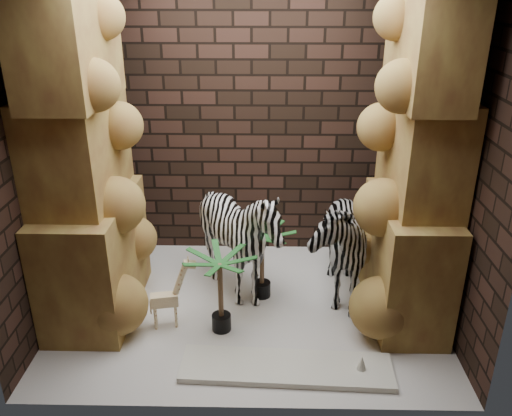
{
  "coord_description": "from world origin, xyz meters",
  "views": [
    {
      "loc": [
        0.15,
        -4.15,
        2.88
      ],
      "look_at": [
        0.07,
        0.15,
        0.98
      ],
      "focal_mm": 36.76,
      "sensor_mm": 36.0,
      "label": 1
    }
  ],
  "objects_px": {
    "surfboard": "(286,368)",
    "giraffe_toy": "(164,293)",
    "zebra_right": "(334,231)",
    "zebra_left": "(240,245)",
    "palm_front": "(262,263)",
    "palm_back": "(221,293)"
  },
  "relations": [
    {
      "from": "zebra_left",
      "to": "zebra_right",
      "type": "bearing_deg",
      "value": 17.1
    },
    {
      "from": "giraffe_toy",
      "to": "palm_back",
      "type": "xyz_separation_m",
      "value": [
        0.5,
        -0.04,
        0.03
      ]
    },
    {
      "from": "zebra_right",
      "to": "palm_front",
      "type": "bearing_deg",
      "value": -173.17
    },
    {
      "from": "zebra_right",
      "to": "palm_front",
      "type": "height_order",
      "value": "zebra_right"
    },
    {
      "from": "zebra_right",
      "to": "giraffe_toy",
      "type": "relative_size",
      "value": 1.93
    },
    {
      "from": "giraffe_toy",
      "to": "palm_back",
      "type": "relative_size",
      "value": 0.91
    },
    {
      "from": "palm_front",
      "to": "surfboard",
      "type": "distance_m",
      "value": 1.14
    },
    {
      "from": "surfboard",
      "to": "palm_back",
      "type": "bearing_deg",
      "value": 139.33
    },
    {
      "from": "giraffe_toy",
      "to": "palm_front",
      "type": "bearing_deg",
      "value": 19.57
    },
    {
      "from": "giraffe_toy",
      "to": "palm_back",
      "type": "bearing_deg",
      "value": -15.71
    },
    {
      "from": "zebra_left",
      "to": "palm_front",
      "type": "distance_m",
      "value": 0.29
    },
    {
      "from": "zebra_right",
      "to": "giraffe_toy",
      "type": "bearing_deg",
      "value": -159.29
    },
    {
      "from": "surfboard",
      "to": "zebra_right",
      "type": "bearing_deg",
      "value": 70.47
    },
    {
      "from": "zebra_right",
      "to": "giraffe_toy",
      "type": "distance_m",
      "value": 1.67
    },
    {
      "from": "surfboard",
      "to": "giraffe_toy",
      "type": "bearing_deg",
      "value": 154.49
    },
    {
      "from": "giraffe_toy",
      "to": "palm_back",
      "type": "distance_m",
      "value": 0.5
    },
    {
      "from": "surfboard",
      "to": "palm_front",
      "type": "bearing_deg",
      "value": 103.47
    },
    {
      "from": "zebra_left",
      "to": "giraffe_toy",
      "type": "bearing_deg",
      "value": -132.04
    },
    {
      "from": "palm_back",
      "to": "giraffe_toy",
      "type": "bearing_deg",
      "value": 175.35
    },
    {
      "from": "zebra_right",
      "to": "surfboard",
      "type": "distance_m",
      "value": 1.41
    },
    {
      "from": "giraffe_toy",
      "to": "surfboard",
      "type": "relative_size",
      "value": 0.42
    },
    {
      "from": "zebra_left",
      "to": "palm_front",
      "type": "height_order",
      "value": "zebra_left"
    }
  ]
}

